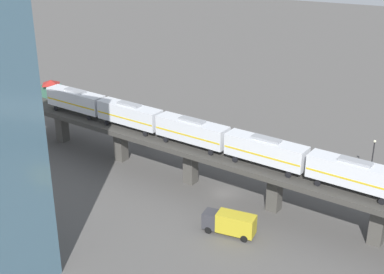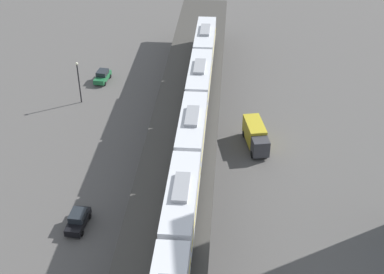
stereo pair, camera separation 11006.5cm
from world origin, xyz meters
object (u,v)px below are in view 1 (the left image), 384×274
at_px(signal_hut, 51,88).
at_px(street_lamp, 373,156).
at_px(delivery_truck, 230,223).
at_px(street_car_silver, 147,137).
at_px(street_car_black, 204,147).
at_px(subway_train, 192,131).

height_order(signal_hut, street_lamp, signal_hut).
bearing_deg(street_lamp, delivery_truck, 149.90).
relative_size(signal_hut, street_car_silver, 0.78).
distance_m(street_car_silver, street_car_black, 11.89).
bearing_deg(street_lamp, signal_hut, 95.56).
distance_m(delivery_truck, street_lamp, 29.24).
xyz_separation_m(street_car_black, street_lamp, (2.19, -29.01, 3.17)).
height_order(street_car_black, street_lamp, street_lamp).
bearing_deg(delivery_truck, signal_hut, 66.88).
height_order(street_car_black, delivery_truck, delivery_truck).
bearing_deg(subway_train, delivery_truck, -133.11).
bearing_deg(subway_train, street_car_silver, 50.41).
xyz_separation_m(signal_hut, street_car_silver, (3.50, -19.09, -8.13)).
relative_size(subway_train, street_car_silver, 13.10).
height_order(subway_train, street_car_silver, subway_train).
xyz_separation_m(street_car_black, delivery_truck, (-23.03, -14.40, 0.82)).
xyz_separation_m(signal_hut, street_lamp, (5.84, -59.99, -4.96)).
distance_m(signal_hut, street_lamp, 60.48).
height_order(street_car_silver, delivery_truck, delivery_truck).
distance_m(subway_train, street_lamp, 29.96).
relative_size(signal_hut, street_car_black, 0.79).
bearing_deg(street_car_silver, street_car_black, -89.25).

